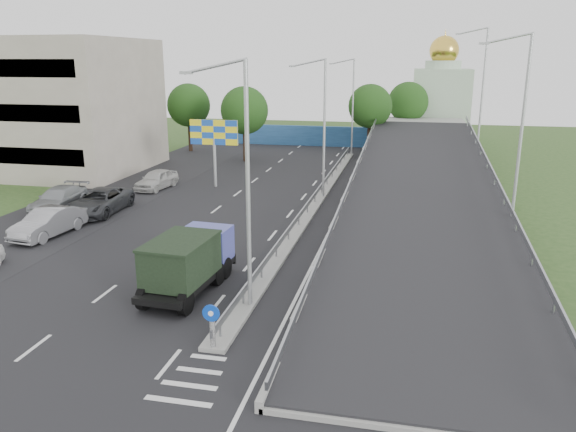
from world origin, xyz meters
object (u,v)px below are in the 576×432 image
(parked_car_b, at_px, (48,222))
(lamp_post_near, at_px, (243,174))
(parked_car_d, at_px, (59,199))
(lamp_post_far, at_px, (351,102))
(parked_car_e, at_px, (156,179))
(billboard, at_px, (214,136))
(dump_truck, at_px, (189,260))
(parked_car_c, at_px, (100,201))
(lamp_post_mid, at_px, (322,121))
(sign_bollard, at_px, (212,326))
(church, at_px, (441,99))

(parked_car_b, bearing_deg, lamp_post_near, -20.37)
(parked_car_d, bearing_deg, parked_car_b, -64.25)
(lamp_post_far, height_order, parked_car_e, lamp_post_far)
(billboard, bearing_deg, dump_truck, -73.65)
(parked_car_e, bearing_deg, lamp_post_near, -49.79)
(parked_car_c, xyz_separation_m, parked_car_d, (-3.22, 0.12, -0.04))
(dump_truck, bearing_deg, parked_car_b, 156.46)
(lamp_post_near, distance_m, billboard, 23.87)
(dump_truck, xyz_separation_m, parked_car_e, (-10.49, 18.94, -0.69))
(lamp_post_mid, height_order, parked_car_e, lamp_post_mid)
(sign_bollard, xyz_separation_m, church, (10.00, 57.83, 4.28))
(parked_car_c, relative_size, parked_car_e, 1.29)
(lamp_post_far, xyz_separation_m, parked_car_b, (-14.35, -32.83, -4.97))
(lamp_post_mid, bearing_deg, parked_car_e, 179.13)
(parked_car_b, height_order, parked_car_e, parked_car_b)
(lamp_post_mid, bearing_deg, dump_truck, -99.18)
(billboard, height_order, parked_car_d, billboard)
(lamp_post_mid, xyz_separation_m, parked_car_b, (-14.35, -12.83, -4.97))
(lamp_post_near, xyz_separation_m, billboard, (-9.11, 22.00, -1.62))
(church, distance_m, parked_car_e, 41.36)
(sign_bollard, height_order, parked_car_b, sign_bollard)
(lamp_post_mid, xyz_separation_m, billboard, (-9.11, 2.00, -1.62))
(lamp_post_far, relative_size, parked_car_d, 1.85)
(lamp_post_near, bearing_deg, parked_car_d, 143.94)
(billboard, distance_m, parked_car_e, 5.85)
(parked_car_e, bearing_deg, sign_bollard, -54.41)
(billboard, bearing_deg, parked_car_d, -131.09)
(lamp_post_mid, bearing_deg, parked_car_d, -156.85)
(lamp_post_near, xyz_separation_m, parked_car_c, (-14.08, 12.48, -4.98))
(lamp_post_near, height_order, dump_truck, lamp_post_near)
(billboard, bearing_deg, parked_car_c, -117.58)
(billboard, xyz_separation_m, parked_car_e, (-4.41, -1.79, -3.40))
(parked_car_c, bearing_deg, dump_truck, -47.94)
(church, xyz_separation_m, parked_car_b, (-24.24, -46.83, -4.47))
(dump_truck, distance_m, parked_car_d, 18.24)
(sign_bollard, bearing_deg, church, 80.19)
(billboard, relative_size, dump_truck, 0.89)
(parked_car_b, relative_size, parked_car_d, 0.93)
(church, distance_m, parked_car_d, 49.74)
(dump_truck, height_order, parked_car_d, dump_truck)
(parked_car_b, bearing_deg, dump_truck, -21.37)
(church, bearing_deg, billboard, -120.70)
(church, relative_size, billboard, 2.51)
(lamp_post_near, distance_m, parked_car_e, 24.82)
(parked_car_d, bearing_deg, billboard, 46.07)
(lamp_post_near, height_order, lamp_post_far, same)
(lamp_post_far, height_order, parked_car_c, lamp_post_far)
(lamp_post_near, relative_size, lamp_post_mid, 1.00)
(lamp_post_mid, bearing_deg, lamp_post_near, -90.00)
(lamp_post_near, xyz_separation_m, church, (9.89, 54.00, -0.50))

